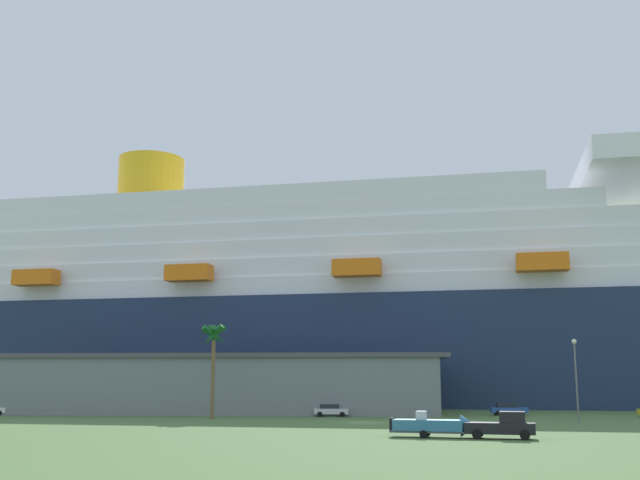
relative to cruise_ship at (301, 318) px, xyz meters
The scene contains 9 objects.
ground_plane 37.03m from the cruise_ship, 58.08° to the right, with size 600.00×600.00×0.00m, color #4C6B38.
cruise_ship is the anchor object (origin of this frame).
terminal_building 39.73m from the cruise_ship, 103.12° to the right, with size 71.93×27.20×8.16m.
pickup_truck 86.68m from the cruise_ship, 68.87° to the right, with size 5.81×2.86×2.20m.
small_boat_on_trailer 84.28m from the cruise_ship, 72.16° to the right, with size 8.06×2.79×2.15m.
palm_tree 54.06m from the cruise_ship, 91.63° to the right, with size 3.30×3.35×11.44m.
street_lamp 68.87m from the cruise_ship, 52.86° to the right, with size 0.56×0.56×9.27m.
parked_car_blue_suv 54.34m from the cruise_ship, 48.04° to the right, with size 4.91×2.38×1.58m.
parked_car_silver_sedan 49.72m from the cruise_ship, 75.33° to the right, with size 4.44×2.29×1.58m.
Camera 1 is at (7.85, -86.62, 4.89)m, focal length 42.70 mm.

